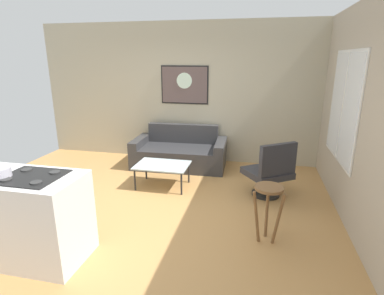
% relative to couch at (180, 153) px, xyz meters
% --- Properties ---
extents(ground, '(6.40, 6.40, 0.04)m').
position_rel_couch_xyz_m(ground, '(0.07, -1.92, -0.28)').
color(ground, '#B9864C').
extents(back_wall, '(6.40, 0.05, 2.80)m').
position_rel_couch_xyz_m(back_wall, '(0.07, 0.51, 1.14)').
color(back_wall, '#AFA68D').
rests_on(back_wall, ground).
extents(right_wall, '(0.05, 6.40, 2.80)m').
position_rel_couch_xyz_m(right_wall, '(2.70, -1.62, 1.14)').
color(right_wall, '#B3A58F').
rests_on(right_wall, ground).
extents(couch, '(1.85, 0.98, 0.79)m').
position_rel_couch_xyz_m(couch, '(0.00, 0.00, 0.00)').
color(couch, '#313134').
rests_on(couch, ground).
extents(coffee_table, '(0.87, 0.61, 0.39)m').
position_rel_couch_xyz_m(coffee_table, '(-0.02, -1.08, 0.10)').
color(coffee_table, silver).
rests_on(coffee_table, ground).
extents(armchair, '(0.85, 0.84, 0.90)m').
position_rel_couch_xyz_m(armchair, '(1.73, -1.12, 0.17)').
color(armchair, black).
rests_on(armchair, ground).
extents(bar_stool, '(0.38, 0.37, 0.69)m').
position_rel_couch_xyz_m(bar_stool, '(1.67, -2.34, 0.28)').
color(bar_stool, brown).
rests_on(bar_stool, ground).
extents(kitchen_counter, '(1.50, 0.67, 0.96)m').
position_rel_couch_xyz_m(kitchen_counter, '(-0.97, -3.21, 0.21)').
color(kitchen_counter, silver).
rests_on(kitchen_counter, ground).
extents(wall_painting, '(0.98, 0.03, 0.77)m').
position_rel_couch_xyz_m(wall_painting, '(-0.01, 0.47, 1.31)').
color(wall_painting, black).
extents(window, '(0.03, 1.49, 1.55)m').
position_rel_couch_xyz_m(window, '(2.66, -1.02, 1.17)').
color(window, silver).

